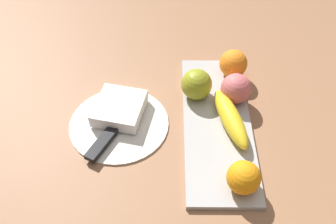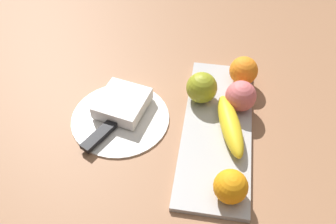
% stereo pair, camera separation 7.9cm
% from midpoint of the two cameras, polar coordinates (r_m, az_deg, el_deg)
% --- Properties ---
extents(ground_plane, '(2.40, 2.40, 0.00)m').
position_cam_midpoint_polar(ground_plane, '(0.83, 4.04, -1.55)').
color(ground_plane, '#9C6B49').
extents(fruit_tray, '(0.41, 0.15, 0.01)m').
position_cam_midpoint_polar(fruit_tray, '(0.82, 4.77, -1.89)').
color(fruit_tray, '#B5B4B5').
rests_on(fruit_tray, ground_plane).
extents(apple, '(0.07, 0.07, 0.07)m').
position_cam_midpoint_polar(apple, '(0.84, 1.71, 4.11)').
color(apple, olive).
rests_on(apple, fruit_tray).
extents(banana, '(0.17, 0.08, 0.04)m').
position_cam_midpoint_polar(banana, '(0.79, 6.76, -1.08)').
color(banana, yellow).
rests_on(banana, fruit_tray).
extents(orange_near_apple, '(0.07, 0.07, 0.07)m').
position_cam_midpoint_polar(orange_near_apple, '(0.90, 7.50, 7.23)').
color(orange_near_apple, orange).
rests_on(orange_near_apple, fruit_tray).
extents(orange_near_banana, '(0.06, 0.06, 0.06)m').
position_cam_midpoint_polar(orange_near_banana, '(0.69, 8.29, -10.08)').
color(orange_near_banana, orange).
rests_on(orange_near_banana, fruit_tray).
extents(peach, '(0.07, 0.07, 0.07)m').
position_cam_midpoint_polar(peach, '(0.84, 7.69, 3.43)').
color(peach, '#DC686A').
rests_on(peach, fruit_tray).
extents(dinner_plate, '(0.22, 0.22, 0.01)m').
position_cam_midpoint_polar(dinner_plate, '(0.83, -10.18, -1.85)').
color(dinner_plate, white).
rests_on(dinner_plate, ground_plane).
extents(folded_napkin, '(0.13, 0.12, 0.03)m').
position_cam_midpoint_polar(folded_napkin, '(0.83, -10.12, 0.45)').
color(folded_napkin, white).
rests_on(folded_napkin, dinner_plate).
extents(knife, '(0.17, 0.10, 0.01)m').
position_cam_midpoint_polar(knife, '(0.79, -12.30, -4.17)').
color(knife, silver).
rests_on(knife, dinner_plate).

